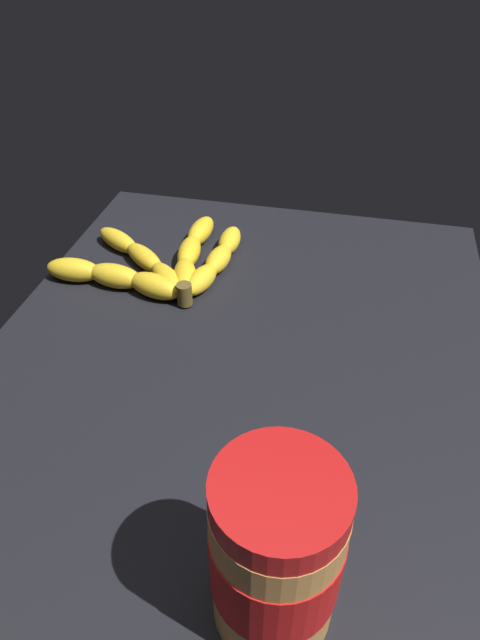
{
  "coord_description": "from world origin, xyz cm",
  "views": [
    {
      "loc": [
        -41.5,
        -10.36,
        43.92
      ],
      "look_at": [
        4.24,
        -0.2,
        5.63
      ],
      "focal_mm": 30.7,
      "sensor_mm": 36.0,
      "label": 1
    }
  ],
  "objects": [
    {
      "name": "peanut_butter_jar",
      "position": [
        -22.65,
        -8.67,
        7.86
      ],
      "size": [
        9.2,
        9.2,
        15.95
      ],
      "color": "#BF8442",
      "rests_on": "ground_plane"
    },
    {
      "name": "ground_plane",
      "position": [
        0.0,
        0.0,
        -2.07
      ],
      "size": [
        83.51,
        60.12,
        4.14
      ],
      "primitive_type": "cube",
      "color": "black"
    },
    {
      "name": "banana_bunch",
      "position": [
        19.25,
        14.17,
        1.54
      ],
      "size": [
        21.79,
        24.63,
        3.31
      ],
      "color": "yellow",
      "rests_on": "ground_plane"
    }
  ]
}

